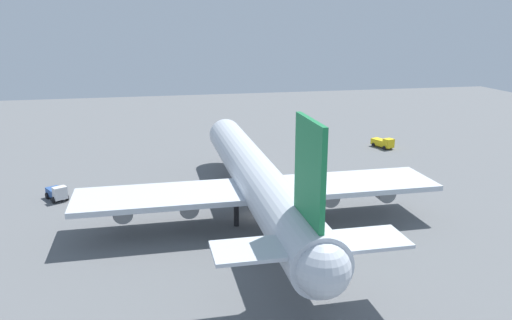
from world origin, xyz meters
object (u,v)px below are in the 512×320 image
at_px(cargo_airplane, 256,178).
at_px(pushback_tractor, 383,143).
at_px(baggage_tug, 57,193).
at_px(safety_cone_nose, 236,162).

xyz_separation_m(cargo_airplane, pushback_tractor, (33.05, -34.97, -4.51)).
bearing_deg(baggage_tug, pushback_tractor, -72.61).
relative_size(pushback_tractor, baggage_tug, 1.19).
height_order(cargo_airplane, pushback_tractor, cargo_airplane).
bearing_deg(baggage_tug, safety_cone_nose, -64.92).
bearing_deg(pushback_tractor, cargo_airplane, 133.38).
relative_size(cargo_airplane, baggage_tug, 12.96).
bearing_deg(baggage_tug, cargo_airplane, -115.09).
height_order(cargo_airplane, baggage_tug, cargo_airplane).
height_order(pushback_tractor, baggage_tug, baggage_tug).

